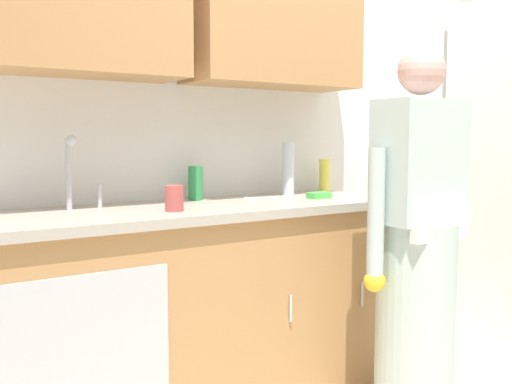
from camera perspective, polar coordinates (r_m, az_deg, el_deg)
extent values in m
cube|color=silver|center=(3.14, 0.25, 7.42)|extent=(4.80, 0.10, 2.70)
cube|color=#B27F4C|center=(2.99, 1.76, 17.18)|extent=(0.91, 0.34, 0.70)
cube|color=#B27F4C|center=(2.68, -5.59, -11.78)|extent=(1.90, 0.60, 0.90)
cube|color=#B7BABF|center=(2.21, -16.19, -16.99)|extent=(0.60, 0.01, 0.72)
cylinder|color=silver|center=(2.56, 3.50, -11.53)|extent=(0.01, 0.01, 0.12)
cylinder|color=silver|center=(2.82, 10.58, -9.98)|extent=(0.01, 0.01, 0.12)
cube|color=#A8A093|center=(2.58, -5.68, -1.74)|extent=(1.96, 0.66, 0.04)
cube|color=#B7BABF|center=(2.39, -16.25, -2.61)|extent=(0.50, 0.36, 0.03)
cylinder|color=#B7BABF|center=(2.51, -18.23, 1.71)|extent=(0.02, 0.02, 0.30)
sphere|color=#B7BABF|center=(2.45, -17.96, 4.92)|extent=(0.04, 0.04, 0.04)
cylinder|color=#B7BABF|center=(2.55, -15.35, -0.40)|extent=(0.02, 0.02, 0.10)
cylinder|color=#B2C6C1|center=(2.65, 15.59, -12.39)|extent=(0.34, 0.34, 0.88)
cube|color=#B2C6C1|center=(2.52, 15.99, 2.93)|extent=(0.38, 0.22, 0.52)
sphere|color=#D09B90|center=(2.54, 16.22, 11.54)|extent=(0.20, 0.20, 0.20)
cube|color=white|center=(2.47, 17.96, -2.77)|extent=(0.32, 0.04, 0.16)
cylinder|color=#B2C6C1|center=(2.39, 11.88, -2.29)|extent=(0.07, 0.07, 0.55)
sphere|color=yellow|center=(2.44, 11.75, -8.70)|extent=(0.09, 0.09, 0.09)
cylinder|color=#B2C6C1|center=(2.73, 18.72, -1.50)|extent=(0.07, 0.07, 0.55)
sphere|color=yellow|center=(2.78, 18.55, -7.15)|extent=(0.09, 0.09, 0.09)
cylinder|color=#2D8C4C|center=(2.78, -6.06, 0.89)|extent=(0.07, 0.07, 0.16)
cylinder|color=silver|center=(3.02, 3.23, 2.34)|extent=(0.06, 0.06, 0.28)
cylinder|color=#D8D14C|center=(3.22, 6.87, 1.66)|extent=(0.06, 0.06, 0.18)
cylinder|color=#B24C47|center=(2.37, -8.17, -0.62)|extent=(0.08, 0.08, 0.11)
cube|color=silver|center=(2.88, 1.08, -0.51)|extent=(0.24, 0.09, 0.01)
cube|color=#4CBF4C|center=(2.86, 6.30, -0.34)|extent=(0.11, 0.07, 0.03)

